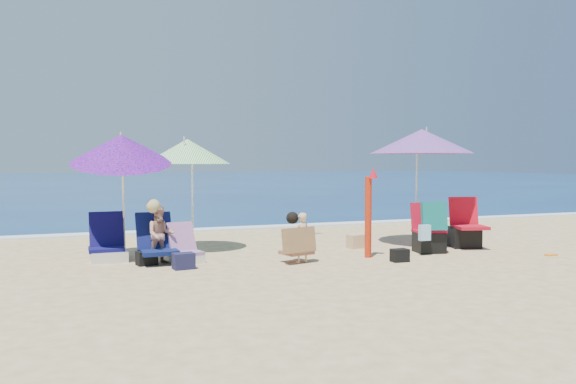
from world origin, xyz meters
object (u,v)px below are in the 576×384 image
object	(u,v)px
camp_chair_left	(465,232)
furled_umbrella	(369,209)
chair_rainbow	(186,252)
person_center	(299,238)
umbrella_blue	(122,149)
chair_navy	(108,248)
camp_chair_right	(429,234)
umbrella_striped	(187,151)
umbrella_turquoise	(422,141)
person_left	(159,234)

from	to	relation	value
camp_chair_left	furled_umbrella	bearing A→B (deg)	-170.93
chair_rainbow	person_center	size ratio (longest dim) A/B	0.79
umbrella_blue	chair_navy	xyz separation A→B (m)	(-0.24, 0.01, -1.62)
person_center	umbrella_blue	bearing A→B (deg)	153.38
chair_navy	camp_chair_left	distance (m)	6.45
camp_chair_left	camp_chair_right	world-z (taller)	camp_chair_left
chair_navy	person_center	xyz separation A→B (m)	(2.84, -1.32, 0.19)
umbrella_blue	chair_navy	distance (m)	1.64
camp_chair_right	person_center	bearing A→B (deg)	-176.58
umbrella_striped	camp_chair_right	size ratio (longest dim) A/B	2.23
umbrella_turquoise	person_left	distance (m)	5.26
furled_umbrella	chair_navy	xyz separation A→B (m)	(-4.14, 1.25, -0.62)
umbrella_turquoise	person_center	xyz separation A→B (m)	(-2.93, -0.97, -1.61)
camp_chair_right	camp_chair_left	bearing A→B (deg)	15.67
chair_navy	person_center	bearing A→B (deg)	-24.90
umbrella_blue	umbrella_turquoise	bearing A→B (deg)	-3.45
furled_umbrella	camp_chair_right	size ratio (longest dim) A/B	1.64
umbrella_striped	person_center	xyz separation A→B (m)	(1.42, -1.86, -1.41)
umbrella_turquoise	chair_rainbow	world-z (taller)	umbrella_turquoise
umbrella_striped	furled_umbrella	world-z (taller)	umbrella_striped
umbrella_turquoise	camp_chair_right	world-z (taller)	umbrella_turquoise
umbrella_blue	furled_umbrella	world-z (taller)	umbrella_blue
chair_navy	chair_rainbow	world-z (taller)	chair_navy
umbrella_turquoise	chair_navy	distance (m)	6.06
umbrella_striped	chair_navy	xyz separation A→B (m)	(-1.42, -0.54, -1.59)
furled_umbrella	person_center	distance (m)	1.37
furled_umbrella	chair_navy	distance (m)	4.37
umbrella_turquoise	umbrella_striped	distance (m)	4.44
camp_chair_right	furled_umbrella	bearing A→B (deg)	-176.30
chair_navy	person_left	world-z (taller)	person_left
chair_navy	camp_chair_left	world-z (taller)	camp_chair_left
furled_umbrella	person_left	size ratio (longest dim) A/B	1.47
umbrella_striped	person_center	distance (m)	2.73
furled_umbrella	person_left	bearing A→B (deg)	168.40
chair_navy	person_left	bearing A→B (deg)	-36.41
umbrella_turquoise	umbrella_blue	size ratio (longest dim) A/B	1.10
person_left	umbrella_turquoise	bearing A→B (deg)	2.34
umbrella_turquoise	camp_chair_left	world-z (taller)	umbrella_turquoise
umbrella_turquoise	umbrella_striped	xyz separation A→B (m)	(-4.35, 0.88, -0.21)
chair_rainbow	camp_chair_left	distance (m)	5.24
camp_chair_right	umbrella_blue	bearing A→B (deg)	167.40
furled_umbrella	camp_chair_left	world-z (taller)	furled_umbrella
umbrella_blue	camp_chair_right	size ratio (longest dim) A/B	2.42
umbrella_turquoise	camp_chair_right	size ratio (longest dim) A/B	2.65
chair_navy	umbrella_blue	bearing A→B (deg)	-3.32
umbrella_striped	camp_chair_right	xyz separation A→B (m)	(3.97, -1.70, -1.47)
umbrella_blue	camp_chair_right	bearing A→B (deg)	-12.60
umbrella_striped	person_center	bearing A→B (deg)	-52.54
camp_chair_right	person_left	size ratio (longest dim) A/B	0.90
umbrella_striped	camp_chair_left	size ratio (longest dim) A/B	2.17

